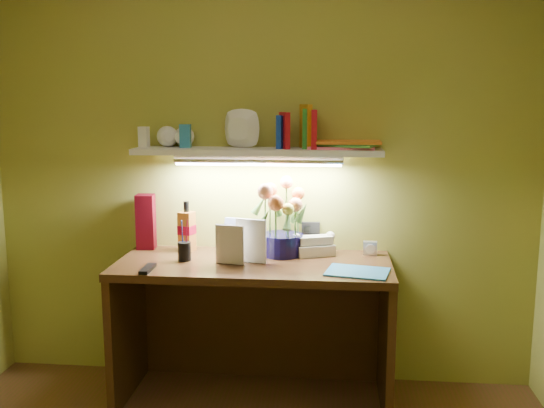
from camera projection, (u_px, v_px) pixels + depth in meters
The scene contains 13 objects.
desk at pixel (254, 331), 3.15m from camera, with size 1.40×0.60×0.75m, color #3D2710.
flower_bouquet at pixel (282, 219), 3.20m from camera, with size 0.25×0.25×0.39m, color #0D0935, non-canonical shape.
telephone at pixel (313, 244), 3.23m from camera, with size 0.20×0.15×0.12m, color beige, non-canonical shape.
desk_clock at pixel (370, 248), 3.22m from camera, with size 0.07×0.04×0.07m, color silver.
whisky_bottle at pixel (187, 226), 3.30m from camera, with size 0.07×0.07×0.27m, color #B56323, non-canonical shape.
whisky_box at pixel (146, 222), 3.35m from camera, with size 0.10×0.10×0.30m, color #50040F.
pen_cup at pixel (184, 245), 3.10m from camera, with size 0.07×0.07×0.16m, color black.
art_card at pixel (241, 235), 3.28m from camera, with size 0.18×0.04×0.18m, color white, non-canonical shape.
tv_remote at pixel (148, 269), 2.93m from camera, with size 0.04×0.16×0.02m, color black.
blue_folder at pixel (358, 272), 2.90m from camera, with size 0.29×0.21×0.01m, color #2D84C3.
desk_book_a at pixel (216, 244), 3.05m from camera, with size 0.15×0.02×0.20m, color beige.
desk_book_b at pixel (236, 240), 3.09m from camera, with size 0.16×0.02×0.23m, color white.
wall_shelf at pixel (263, 144), 3.17m from camera, with size 1.30×0.32×0.26m.
Camera 1 is at (0.39, -1.77, 1.56)m, focal length 40.00 mm.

